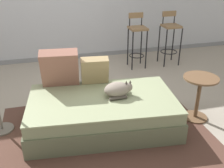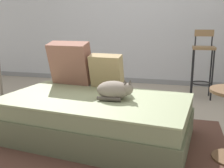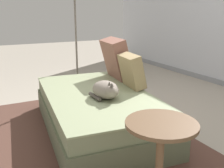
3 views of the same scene
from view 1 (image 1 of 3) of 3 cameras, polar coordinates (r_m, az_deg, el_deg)
The scene contains 10 objects.
ground_plane at distance 3.73m, azimuth -3.44°, elevation -5.66°, with size 16.00×16.00×0.00m, color #A89E8E.
wall_baseboard_trim at distance 5.68m, azimuth -8.07°, elevation 6.02°, with size 8.00×0.02×0.09m, color gray.
area_rug at distance 3.17m, azimuth -0.76°, elevation -12.02°, with size 2.51×2.14×0.01m, color brown.
couch at distance 3.29m, azimuth -2.08°, elevation -6.07°, with size 1.91×1.23×0.41m.
throw_pillow_corner at distance 3.45m, azimuth -11.29°, elevation 3.47°, with size 0.51×0.34×0.51m.
throw_pillow_middle at distance 3.48m, azimuth -3.76°, elevation 2.99°, with size 0.38×0.25×0.38m.
cat at distance 3.20m, azimuth 1.34°, elevation -1.15°, with size 0.36×0.26×0.20m.
bar_stool_near_window at distance 5.04m, azimuth 5.50°, elevation 10.31°, with size 0.32×0.32×1.03m.
bar_stool_by_doorway at distance 5.32m, azimuth 12.53°, elevation 10.47°, with size 0.34×0.34×1.02m.
side_table at distance 3.55m, azimuth 18.41°, elevation -1.67°, with size 0.44×0.44×0.60m.
Camera 1 is at (-0.61, -3.13, 1.95)m, focal length 42.00 mm.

